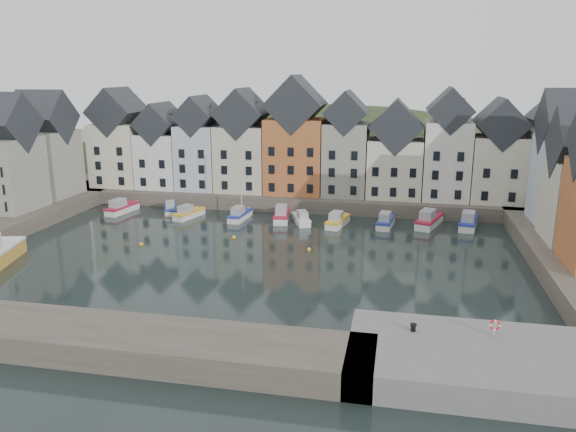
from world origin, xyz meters
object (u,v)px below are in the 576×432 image
(boat_a, at_px, (121,208))
(life_ring_post, at_px, (495,325))
(boat_d, at_px, (240,215))
(mooring_bollard, at_px, (413,327))

(boat_a, bearing_deg, life_ring_post, -28.45)
(boat_d, bearing_deg, mooring_bollard, -51.43)
(boat_d, xyz_separation_m, life_ring_post, (28.89, -34.89, 2.14))
(boat_d, distance_m, life_ring_post, 45.35)
(boat_d, bearing_deg, boat_a, -176.07)
(life_ring_post, bearing_deg, boat_d, 129.62)
(mooring_bollard, bearing_deg, boat_d, 123.56)
(life_ring_post, bearing_deg, boat_a, 143.21)
(boat_d, xyz_separation_m, mooring_bollard, (23.31, -35.13, 1.59))
(mooring_bollard, xyz_separation_m, life_ring_post, (5.58, 0.24, 0.55))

